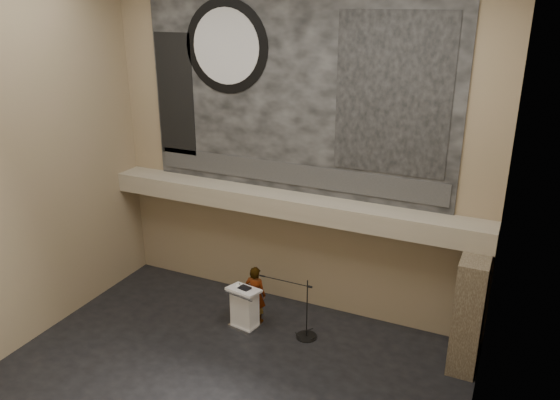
% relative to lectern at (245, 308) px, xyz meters
% --- Properties ---
extents(floor, '(10.00, 10.00, 0.00)m').
position_rel_lectern_xyz_m(floor, '(0.55, -2.27, -0.55)').
color(floor, black).
rests_on(floor, ground).
extents(wall_back, '(10.00, 0.02, 8.50)m').
position_rel_lectern_xyz_m(wall_back, '(0.55, 1.73, 3.70)').
color(wall_back, '#8C7B59').
rests_on(wall_back, floor).
extents(wall_front, '(10.00, 0.02, 8.50)m').
position_rel_lectern_xyz_m(wall_front, '(0.55, -6.27, 3.70)').
color(wall_front, '#8C7B59').
rests_on(wall_front, floor).
extents(wall_left, '(0.02, 8.00, 8.50)m').
position_rel_lectern_xyz_m(wall_left, '(-4.45, -2.27, 3.70)').
color(wall_left, '#8C7B59').
rests_on(wall_left, floor).
extents(wall_right, '(0.02, 8.00, 8.50)m').
position_rel_lectern_xyz_m(wall_right, '(5.55, -2.27, 3.70)').
color(wall_right, '#8C7B59').
rests_on(wall_right, floor).
extents(soffit, '(10.00, 0.80, 0.50)m').
position_rel_lectern_xyz_m(soffit, '(0.55, 1.33, 2.40)').
color(soffit, gray).
rests_on(soffit, wall_back).
extents(sprinkler_left, '(0.04, 0.04, 0.06)m').
position_rel_lectern_xyz_m(sprinkler_left, '(-1.05, 1.28, 2.12)').
color(sprinkler_left, '#B2893D').
rests_on(sprinkler_left, soffit).
extents(sprinkler_right, '(0.04, 0.04, 0.06)m').
position_rel_lectern_xyz_m(sprinkler_right, '(2.45, 1.28, 2.12)').
color(sprinkler_right, '#B2893D').
rests_on(sprinkler_right, soffit).
extents(banner, '(8.00, 0.05, 5.00)m').
position_rel_lectern_xyz_m(banner, '(0.55, 1.70, 5.15)').
color(banner, black).
rests_on(banner, wall_back).
extents(banner_text_strip, '(7.76, 0.02, 0.55)m').
position_rel_lectern_xyz_m(banner_text_strip, '(0.55, 1.66, 3.10)').
color(banner_text_strip, '#2D2D2D').
rests_on(banner_text_strip, banner).
extents(banner_clock_rim, '(2.30, 0.02, 2.30)m').
position_rel_lectern_xyz_m(banner_clock_rim, '(-1.25, 1.66, 6.15)').
color(banner_clock_rim, black).
rests_on(banner_clock_rim, banner).
extents(banner_clock_face, '(1.84, 0.02, 1.84)m').
position_rel_lectern_xyz_m(banner_clock_face, '(-1.25, 1.64, 6.15)').
color(banner_clock_face, silver).
rests_on(banner_clock_face, banner).
extents(banner_building_print, '(2.60, 0.02, 3.60)m').
position_rel_lectern_xyz_m(banner_building_print, '(2.95, 1.66, 5.25)').
color(banner_building_print, black).
rests_on(banner_building_print, banner).
extents(banner_brick_print, '(1.10, 0.02, 3.20)m').
position_rel_lectern_xyz_m(banner_brick_print, '(-2.85, 1.66, 4.85)').
color(banner_brick_print, black).
rests_on(banner_brick_print, banner).
extents(stone_pier, '(0.60, 1.40, 2.70)m').
position_rel_lectern_xyz_m(stone_pier, '(5.20, 0.88, 0.80)').
color(stone_pier, '#45392A').
rests_on(stone_pier, floor).
extents(lectern, '(0.85, 0.66, 1.14)m').
position_rel_lectern_xyz_m(lectern, '(0.00, 0.00, 0.00)').
color(lectern, silver).
rests_on(lectern, floor).
extents(binder, '(0.32, 0.28, 0.04)m').
position_rel_lectern_xyz_m(binder, '(0.02, -0.01, 0.56)').
color(binder, black).
rests_on(binder, lectern).
extents(papers, '(0.24, 0.30, 0.00)m').
position_rel_lectern_xyz_m(papers, '(-0.15, -0.01, 0.55)').
color(papers, white).
rests_on(papers, lectern).
extents(speaker_person, '(0.57, 0.39, 1.54)m').
position_rel_lectern_xyz_m(speaker_person, '(0.12, 0.37, 0.22)').
color(speaker_person, white).
rests_on(speaker_person, floor).
extents(mic_stand, '(1.53, 0.52, 1.56)m').
position_rel_lectern_xyz_m(mic_stand, '(1.53, 0.24, -0.32)').
color(mic_stand, black).
rests_on(mic_stand, floor).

